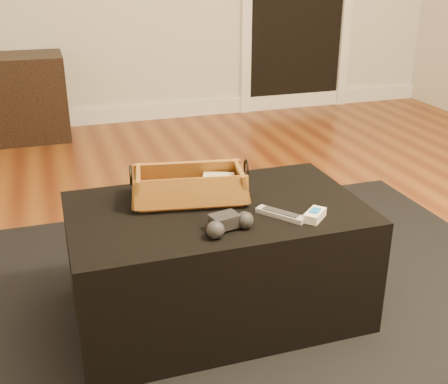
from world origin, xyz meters
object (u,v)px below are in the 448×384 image
object	(u,v)px
tv_remote	(184,195)
game_controller	(228,223)
silver_remote	(281,214)
ottoman	(217,261)
cream_gadget	(315,215)
wicker_basket	(190,188)

from	to	relation	value
tv_remote	game_controller	xyz separation A→B (m)	(0.07, -0.26, 0.00)
tv_remote	silver_remote	size ratio (longest dim) A/B	1.31
silver_remote	ottoman	bearing A→B (deg)	141.16
silver_remote	game_controller	bearing A→B (deg)	-166.77
cream_gadget	ottoman	bearing A→B (deg)	144.86
wicker_basket	cream_gadget	size ratio (longest dim) A/B	4.35
ottoman	wicker_basket	xyz separation A→B (m)	(-0.07, 0.08, 0.26)
wicker_basket	silver_remote	bearing A→B (deg)	-42.27
silver_remote	cream_gadget	world-z (taller)	cream_gadget
ottoman	tv_remote	xyz separation A→B (m)	(-0.09, 0.07, 0.24)
ottoman	cream_gadget	size ratio (longest dim) A/B	10.17
ottoman	silver_remote	world-z (taller)	silver_remote
silver_remote	cream_gadget	distance (m)	0.11
game_controller	cream_gadget	distance (m)	0.29
silver_remote	tv_remote	bearing A→B (deg)	141.64
tv_remote	game_controller	bearing A→B (deg)	-70.44
tv_remote	game_controller	world-z (taller)	game_controller
silver_remote	wicker_basket	bearing A→B (deg)	137.73
tv_remote	cream_gadget	xyz separation A→B (m)	(0.37, -0.26, -0.01)
game_controller	tv_remote	bearing A→B (deg)	105.66
ottoman	game_controller	xyz separation A→B (m)	(-0.02, -0.19, 0.24)
ottoman	game_controller	distance (m)	0.30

